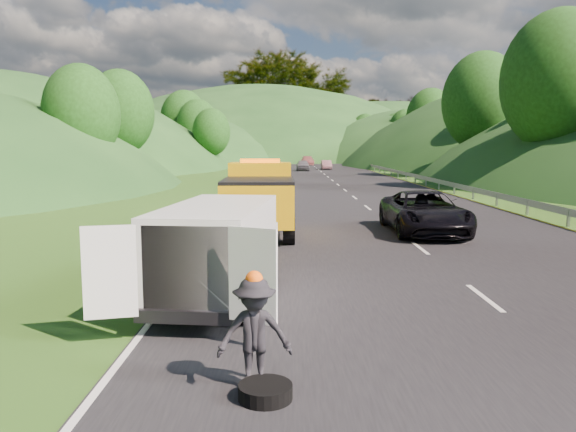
{
  "coord_description": "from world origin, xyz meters",
  "views": [
    {
      "loc": [
        -1.31,
        -13.96,
        3.32
      ],
      "look_at": [
        -1.3,
        2.19,
        1.3
      ],
      "focal_mm": 35.0,
      "sensor_mm": 36.0,
      "label": 1
    }
  ],
  "objects_px": {
    "white_van": "(220,246)",
    "suitcase": "(179,256)",
    "spare_tire": "(265,400)",
    "woman": "(188,271)",
    "worker": "(255,391)",
    "tow_truck": "(259,198)",
    "passing_suv": "(424,233)",
    "child": "(256,279)"
  },
  "relations": [
    {
      "from": "worker",
      "to": "suitcase",
      "type": "relative_size",
      "value": 2.6
    },
    {
      "from": "suitcase",
      "to": "passing_suv",
      "type": "distance_m",
      "value": 10.17
    },
    {
      "from": "child",
      "to": "spare_tire",
      "type": "bearing_deg",
      "value": -46.55
    },
    {
      "from": "passing_suv",
      "to": "woman",
      "type": "bearing_deg",
      "value": -140.6
    },
    {
      "from": "child",
      "to": "passing_suv",
      "type": "bearing_deg",
      "value": 90.33
    },
    {
      "from": "worker",
      "to": "suitcase",
      "type": "distance_m",
      "value": 8.3
    },
    {
      "from": "tow_truck",
      "to": "passing_suv",
      "type": "bearing_deg",
      "value": 0.45
    },
    {
      "from": "worker",
      "to": "spare_tire",
      "type": "distance_m",
      "value": 0.31
    },
    {
      "from": "spare_tire",
      "to": "passing_suv",
      "type": "height_order",
      "value": "passing_suv"
    },
    {
      "from": "white_van",
      "to": "woman",
      "type": "height_order",
      "value": "white_van"
    },
    {
      "from": "tow_truck",
      "to": "child",
      "type": "bearing_deg",
      "value": -88.96
    },
    {
      "from": "child",
      "to": "worker",
      "type": "height_order",
      "value": "worker"
    },
    {
      "from": "woman",
      "to": "spare_tire",
      "type": "distance_m",
      "value": 7.99
    },
    {
      "from": "child",
      "to": "suitcase",
      "type": "xyz_separation_m",
      "value": [
        -2.21,
        1.43,
        0.3
      ]
    },
    {
      "from": "suitcase",
      "to": "passing_suv",
      "type": "bearing_deg",
      "value": 36.17
    },
    {
      "from": "spare_tire",
      "to": "woman",
      "type": "bearing_deg",
      "value": 107.28
    },
    {
      "from": "tow_truck",
      "to": "woman",
      "type": "distance_m",
      "value": 6.71
    },
    {
      "from": "tow_truck",
      "to": "woman",
      "type": "relative_size",
      "value": 3.65
    },
    {
      "from": "worker",
      "to": "passing_suv",
      "type": "relative_size",
      "value": 0.27
    },
    {
      "from": "worker",
      "to": "passing_suv",
      "type": "xyz_separation_m",
      "value": [
        5.65,
        13.89,
        0.0
      ]
    },
    {
      "from": "woman",
      "to": "spare_tire",
      "type": "bearing_deg",
      "value": -155.69
    },
    {
      "from": "woman",
      "to": "tow_truck",
      "type": "bearing_deg",
      "value": -7.11
    },
    {
      "from": "spare_tire",
      "to": "white_van",
      "type": "bearing_deg",
      "value": 103.48
    },
    {
      "from": "tow_truck",
      "to": "spare_tire",
      "type": "xyz_separation_m",
      "value": [
        0.77,
        -14.0,
        -1.38
      ]
    },
    {
      "from": "suitcase",
      "to": "spare_tire",
      "type": "relative_size",
      "value": 0.84
    },
    {
      "from": "tow_truck",
      "to": "white_van",
      "type": "relative_size",
      "value": 1.08
    },
    {
      "from": "tow_truck",
      "to": "suitcase",
      "type": "relative_size",
      "value": 10.93
    },
    {
      "from": "woman",
      "to": "passing_suv",
      "type": "bearing_deg",
      "value": -43.26
    },
    {
      "from": "suitcase",
      "to": "spare_tire",
      "type": "xyz_separation_m",
      "value": [
        2.71,
        -8.17,
        -0.3
      ]
    },
    {
      "from": "worker",
      "to": "woman",
      "type": "bearing_deg",
      "value": 100.39
    },
    {
      "from": "woman",
      "to": "spare_tire",
      "type": "xyz_separation_m",
      "value": [
        2.37,
        -7.63,
        0.0
      ]
    },
    {
      "from": "white_van",
      "to": "suitcase",
      "type": "height_order",
      "value": "white_van"
    },
    {
      "from": "woman",
      "to": "child",
      "type": "bearing_deg",
      "value": -108.37
    },
    {
      "from": "tow_truck",
      "to": "suitcase",
      "type": "height_order",
      "value": "tow_truck"
    },
    {
      "from": "tow_truck",
      "to": "passing_suv",
      "type": "height_order",
      "value": "tow_truck"
    },
    {
      "from": "woman",
      "to": "suitcase",
      "type": "xyz_separation_m",
      "value": [
        -0.34,
        0.53,
        0.3
      ]
    },
    {
      "from": "spare_tire",
      "to": "worker",
      "type": "bearing_deg",
      "value": 119.3
    },
    {
      "from": "woman",
      "to": "child",
      "type": "distance_m",
      "value": 2.08
    },
    {
      "from": "white_van",
      "to": "spare_tire",
      "type": "height_order",
      "value": "white_van"
    },
    {
      "from": "woman",
      "to": "suitcase",
      "type": "bearing_deg",
      "value": 39.24
    },
    {
      "from": "suitcase",
      "to": "passing_suv",
      "type": "height_order",
      "value": "passing_suv"
    },
    {
      "from": "worker",
      "to": "passing_suv",
      "type": "height_order",
      "value": "passing_suv"
    }
  ]
}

